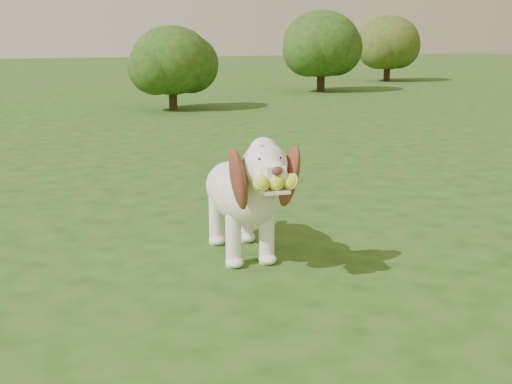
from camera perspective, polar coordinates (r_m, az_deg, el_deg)
name	(u,v)px	position (r m, az deg, el deg)	size (l,w,h in m)	color
ground	(318,240)	(3.64, 5.50, -4.28)	(80.00, 80.00, 0.00)	#1E4213
dog	(244,190)	(3.25, -1.05, 0.18)	(0.46, 1.04, 0.68)	white
shrub_c	(172,61)	(10.50, -7.48, 11.51)	(1.29, 1.29, 1.33)	#382314
shrub_d	(322,44)	(14.32, 5.86, 12.96)	(1.68, 1.68, 1.74)	#382314
shrub_h	(388,43)	(18.28, 11.67, 12.87)	(1.70, 1.70, 1.76)	#382314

